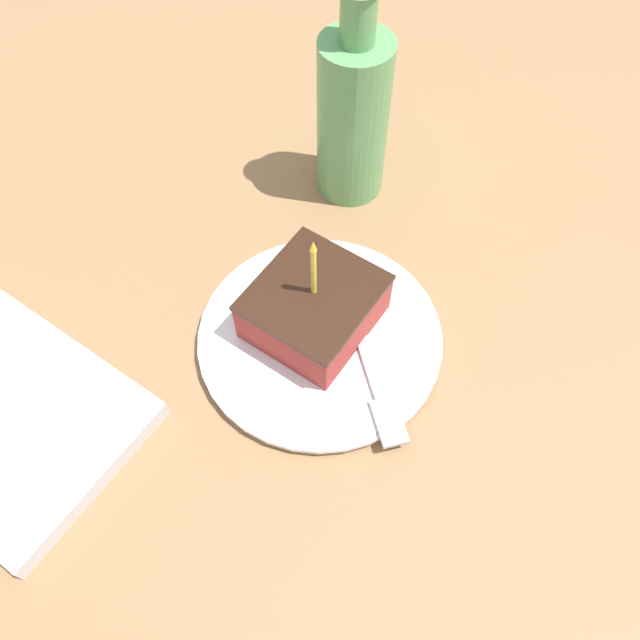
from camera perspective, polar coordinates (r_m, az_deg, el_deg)
name	(u,v)px	position (r m, az deg, el deg)	size (l,w,h in m)	color
ground_plane	(295,347)	(0.63, -2.26, -2.45)	(2.40, 2.40, 0.04)	olive
plate	(320,337)	(0.61, 0.00, -1.59)	(0.24, 0.24, 0.01)	silver
cake_slice	(314,307)	(0.59, -0.54, 1.24)	(0.11, 0.11, 0.12)	#99332D
fork	(371,369)	(0.58, 4.73, -4.48)	(0.15, 0.13, 0.00)	#B2B2B7
bottle	(353,114)	(0.68, 3.04, 18.26)	(0.08, 0.08, 0.24)	#599959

